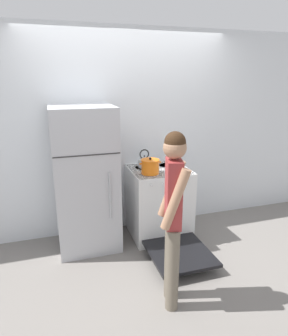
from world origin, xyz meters
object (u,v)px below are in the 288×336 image
Objects in this scene: refrigerator at (86,180)px; dutch_oven_pot at (150,166)px; utensil_jar at (169,160)px; person at (173,212)px; tea_kettle at (144,162)px; stove_range at (160,203)px.

dutch_oven_pot is at bearing -10.96° from refrigerator.
utensil_jar is 0.18× the size of person.
tea_kettle reaches higher than dutch_oven_pot.
refrigerator reaches higher than person.
stove_range is 1.30m from person.
refrigerator is 0.98m from stove_range.
utensil_jar reaches higher than stove_range.
dutch_oven_pot is 0.26m from tea_kettle.
dutch_oven_pot is (-0.16, -0.09, 0.53)m from stove_range.
tea_kettle is at bearing 131.25° from stove_range.
refrigerator is 0.77m from tea_kettle.
utensil_jar reaches higher than tea_kettle.
person is at bearing -97.49° from tea_kettle.
dutch_oven_pot reaches higher than stove_range.
tea_kettle is 0.33m from utensil_jar.
dutch_oven_pot is 1.09m from person.
refrigerator is 6.40× the size of dutch_oven_pot.
utensil_jar is (0.34, 0.27, -0.01)m from dutch_oven_pot.
refrigerator reaches higher than tea_kettle.
utensil_jar is at bearing 0.92° from tea_kettle.
person is (-0.32, -1.17, 0.46)m from stove_range.
refrigerator reaches higher than dutch_oven_pot.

